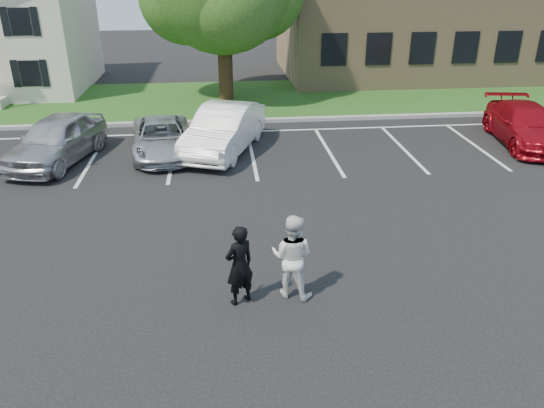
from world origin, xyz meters
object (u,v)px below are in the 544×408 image
at_px(man_black_suit, 239,265).
at_px(car_silver_west, 56,140).
at_px(car_red_compact, 526,125).
at_px(car_silver_minivan, 162,138).
at_px(car_white_sedan, 224,129).
at_px(man_white_shirt, 292,256).
at_px(office_building, 471,0).

bearing_deg(man_black_suit, car_silver_west, -87.29).
bearing_deg(car_red_compact, car_silver_minivan, -172.13).
bearing_deg(car_white_sedan, man_white_shirt, -62.20).
bearing_deg(car_red_compact, man_black_suit, -132.12).
distance_m(office_building, man_white_shirt, 26.85).
height_order(car_silver_west, car_silver_minivan, car_silver_west).
bearing_deg(man_white_shirt, office_building, -97.19).
height_order(car_silver_west, car_white_sedan, car_white_sedan).
bearing_deg(car_silver_minivan, man_black_suit, -82.46).
bearing_deg(office_building, car_white_sedan, -137.76).
bearing_deg(car_silver_west, car_silver_minivan, 22.03).
bearing_deg(car_red_compact, car_white_sedan, -172.78).
height_order(man_white_shirt, car_red_compact, man_white_shirt).
bearing_deg(car_silver_minivan, man_white_shirt, -76.10).
relative_size(man_white_shirt, car_red_compact, 0.37).
xyz_separation_m(man_black_suit, car_red_compact, (11.15, 9.10, -0.15)).
bearing_deg(man_black_suit, car_white_sedan, -119.80).
distance_m(man_black_suit, man_white_shirt, 1.08).
bearing_deg(man_white_shirt, car_silver_west, -27.79).
relative_size(man_black_suit, car_red_compact, 0.35).
bearing_deg(man_white_shirt, car_silver_minivan, -45.72).
bearing_deg(car_silver_west, man_white_shirt, -36.56).
xyz_separation_m(car_silver_west, car_silver_minivan, (3.49, 0.42, -0.18)).
relative_size(car_silver_west, car_red_compact, 0.94).
distance_m(man_black_suit, car_silver_west, 10.59).
bearing_deg(man_black_suit, car_red_compact, -171.27).
height_order(man_black_suit, car_silver_minivan, man_black_suit).
bearing_deg(office_building, man_black_suit, -122.89).
relative_size(man_white_shirt, car_silver_west, 0.39).
height_order(man_white_shirt, car_silver_minivan, man_white_shirt).
xyz_separation_m(man_black_suit, car_silver_minivan, (-2.31, 9.28, -0.25)).
relative_size(car_silver_west, car_silver_minivan, 1.06).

